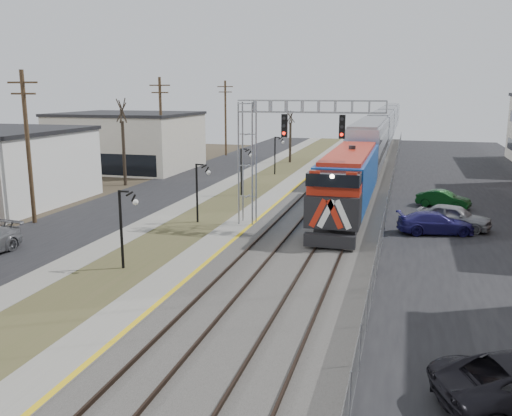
% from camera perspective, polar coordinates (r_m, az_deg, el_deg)
% --- Properties ---
extents(street_west, '(7.00, 120.00, 0.04)m').
position_cam_1_polar(street_west, '(45.86, -11.66, 1.10)').
color(street_west, black).
rests_on(street_west, ground).
extents(sidewalk, '(2.00, 120.00, 0.08)m').
position_cam_1_polar(sidewalk, '(44.01, -6.44, 0.84)').
color(sidewalk, gray).
rests_on(sidewalk, ground).
extents(grass_median, '(4.00, 120.00, 0.06)m').
position_cam_1_polar(grass_median, '(42.99, -2.73, 0.62)').
color(grass_median, '#474927').
rests_on(grass_median, ground).
extents(platform, '(2.00, 120.00, 0.24)m').
position_cam_1_polar(platform, '(42.14, 1.15, 0.52)').
color(platform, gray).
rests_on(platform, ground).
extents(ballast_bed, '(8.00, 120.00, 0.20)m').
position_cam_1_polar(ballast_bed, '(41.22, 7.89, 0.11)').
color(ballast_bed, '#595651').
rests_on(ballast_bed, ground).
extents(parking_lot, '(16.00, 120.00, 0.04)m').
position_cam_1_polar(parking_lot, '(41.45, 24.55, -0.95)').
color(parking_lot, black).
rests_on(parking_lot, ground).
extents(platform_edge, '(0.24, 120.00, 0.01)m').
position_cam_1_polar(platform_edge, '(41.91, 2.31, 0.62)').
color(platform_edge, gold).
rests_on(platform_edge, platform).
extents(track_near, '(1.58, 120.00, 0.15)m').
position_cam_1_polar(track_near, '(41.48, 5.16, 0.50)').
color(track_near, '#2D2119').
rests_on(track_near, ballast_bed).
extents(track_far, '(1.58, 120.00, 0.15)m').
position_cam_1_polar(track_far, '(41.01, 9.98, 0.23)').
color(track_far, '#2D2119').
rests_on(track_far, ballast_bed).
extents(train, '(3.00, 108.65, 5.33)m').
position_cam_1_polar(train, '(84.59, 13.12, 8.05)').
color(train, '#154CAD').
rests_on(train, ground).
extents(signal_gantry, '(9.00, 1.07, 8.15)m').
position_cam_1_polar(signal_gantry, '(34.06, 1.86, 7.02)').
color(signal_gantry, gray).
rests_on(signal_gantry, ground).
extents(lampposts, '(0.14, 62.14, 4.00)m').
position_cam_1_polar(lampposts, '(27.59, -13.71, -2.14)').
color(lampposts, black).
rests_on(lampposts, ground).
extents(utility_poles, '(0.28, 80.28, 10.00)m').
position_cam_1_polar(utility_poles, '(38.42, -22.85, 5.79)').
color(utility_poles, '#4C3823').
rests_on(utility_poles, ground).
extents(fence, '(0.04, 120.00, 1.60)m').
position_cam_1_polar(fence, '(40.75, 13.78, 0.73)').
color(fence, gray).
rests_on(fence, ground).
extents(bare_trees, '(12.30, 42.30, 5.95)m').
position_cam_1_polar(bare_trees, '(49.41, -10.94, 5.07)').
color(bare_trees, '#382D23').
rests_on(bare_trees, ground).
extents(car_lot_d, '(4.91, 2.84, 1.34)m').
position_cam_1_polar(car_lot_d, '(35.19, 18.37, -1.56)').
color(car_lot_d, navy).
rests_on(car_lot_d, ground).
extents(car_lot_e, '(4.95, 3.08, 1.57)m').
position_cam_1_polar(car_lot_e, '(36.77, 20.09, -0.92)').
color(car_lot_e, gray).
rests_on(car_lot_e, ground).
extents(car_lot_f, '(4.11, 2.53, 1.28)m').
position_cam_1_polar(car_lot_f, '(43.22, 19.12, 0.84)').
color(car_lot_f, '#0B3812').
rests_on(car_lot_f, ground).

